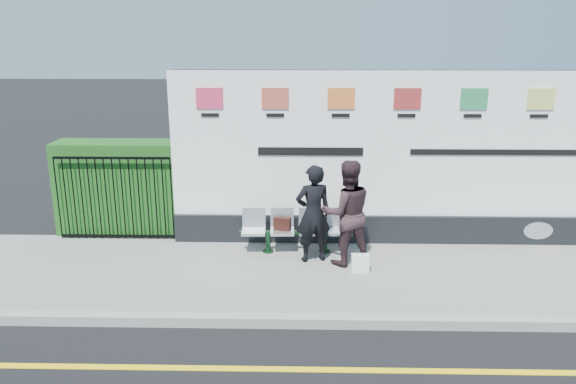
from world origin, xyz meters
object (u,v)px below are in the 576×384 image
Objects in this scene: bench at (296,241)px; woman_right at (347,213)px; billboard at (402,171)px; woman_left at (313,214)px.

bench is 1.14m from woman_right.
billboard is 1.87m from woman_left.
woman_right is at bearing 152.67° from woman_left.
billboard is 4.97× the size of woman_left.
billboard is 1.51m from woman_right.
bench is at bearing -163.12° from billboard.
woman_left is at bearing -55.21° from bench.
bench is 0.75m from woman_left.
woman_left is (-1.56, -0.91, -0.49)m from billboard.
woman_left is at bearing -149.65° from billboard.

